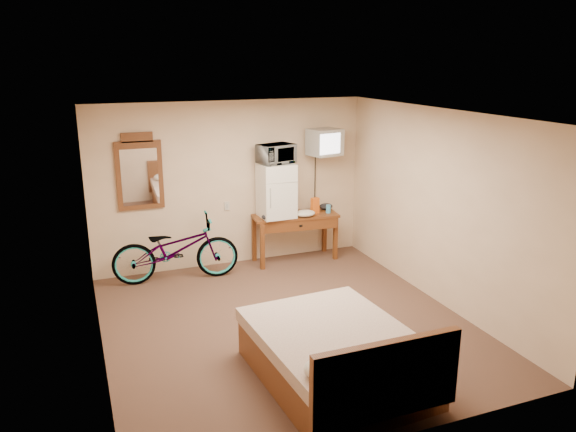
# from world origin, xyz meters

# --- Properties ---
(room) EXTENTS (4.60, 4.64, 2.50)m
(room) POSITION_xyz_m (-0.00, 0.00, 1.25)
(room) COLOR #503728
(room) RESTS_ON ground
(desk) EXTENTS (1.36, 0.63, 0.75)m
(desk) POSITION_xyz_m (0.94, 2.00, 0.63)
(desk) COLOR #662E16
(desk) RESTS_ON floor
(mini_fridge) EXTENTS (0.51, 0.50, 0.82)m
(mini_fridge) POSITION_xyz_m (0.63, 2.03, 1.16)
(mini_fridge) COLOR white
(mini_fridge) RESTS_ON desk
(microwave) EXTENTS (0.60, 0.49, 0.29)m
(microwave) POSITION_xyz_m (0.63, 2.03, 1.72)
(microwave) COLOR white
(microwave) RESTS_ON mini_fridge
(snack_bag) EXTENTS (0.14, 0.10, 0.25)m
(snack_bag) POSITION_xyz_m (1.25, 1.98, 0.87)
(snack_bag) COLOR #DE5B13
(snack_bag) RESTS_ON desk
(blue_cup) EXTENTS (0.07, 0.07, 0.13)m
(blue_cup) POSITION_xyz_m (1.46, 1.92, 0.82)
(blue_cup) COLOR #41A3DF
(blue_cup) RESTS_ON desk
(cloth_cream) EXTENTS (0.32, 0.25, 0.10)m
(cloth_cream) POSITION_xyz_m (1.03, 1.87, 0.80)
(cloth_cream) COLOR silver
(cloth_cream) RESTS_ON desk
(cloth_dark_a) EXTENTS (0.27, 0.20, 0.10)m
(cloth_dark_a) POSITION_xyz_m (0.48, 1.89, 0.80)
(cloth_dark_a) COLOR black
(cloth_dark_a) RESTS_ON desk
(cloth_dark_b) EXTENTS (0.22, 0.18, 0.10)m
(cloth_dark_b) POSITION_xyz_m (1.51, 2.13, 0.80)
(cloth_dark_b) COLOR black
(cloth_dark_b) RESTS_ON desk
(crt_television) EXTENTS (0.54, 0.62, 0.40)m
(crt_television) POSITION_xyz_m (1.42, 2.02, 1.85)
(crt_television) COLOR black
(crt_television) RESTS_ON room
(wall_mirror) EXTENTS (0.65, 0.04, 1.10)m
(wall_mirror) POSITION_xyz_m (-1.34, 2.27, 1.53)
(wall_mirror) COLOR brown
(wall_mirror) RESTS_ON room
(bicycle) EXTENTS (1.83, 0.79, 0.94)m
(bicycle) POSITION_xyz_m (-0.96, 1.88, 0.47)
(bicycle) COLOR black
(bicycle) RESTS_ON floor
(bed) EXTENTS (1.51, 1.97, 0.90)m
(bed) POSITION_xyz_m (0.01, -1.38, 0.30)
(bed) COLOR brown
(bed) RESTS_ON floor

